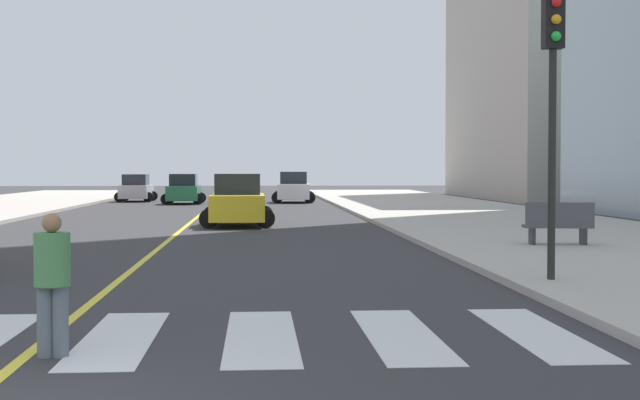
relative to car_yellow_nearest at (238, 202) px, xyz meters
The scene contains 11 objects.
sidewalk_kerb_east 12.50m from the car_yellow_nearest, 34.52° to the right, with size 10.00×120.00×0.15m, color #B2ADA3.
crosswalk_paint 23.17m from the car_yellow_nearest, 94.77° to the right, with size 13.50×4.00×0.01m.
lane_divider_paint 13.11m from the car_yellow_nearest, 98.47° to the left, with size 0.16×80.00×0.01m, color yellow.
parking_garage_concrete 41.70m from the car_yellow_nearest, 50.33° to the left, with size 18.00×24.00×22.19m, color #B2ADA3.
car_yellow_nearest is the anchor object (origin of this frame).
car_white_second 24.23m from the car_yellow_nearest, 82.72° to the left, with size 2.88×4.49×1.97m.
car_silver_third 27.48m from the car_yellow_nearest, 105.19° to the left, with size 2.52×4.03×1.80m.
car_green_fourth 22.43m from the car_yellow_nearest, 99.61° to the left, with size 2.58×4.13×1.84m.
traffic_light_near_corner 19.71m from the car_yellow_nearest, 71.96° to the right, with size 0.36×0.41×5.16m.
park_bench 14.04m from the car_yellow_nearest, 51.83° to the right, with size 1.84×0.72×1.12m.
pedestrian_crossing 24.26m from the car_yellow_nearest, 93.80° to the right, with size 0.41×0.41×1.65m.
Camera 1 is at (2.65, -7.80, 2.15)m, focal length 51.84 mm.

